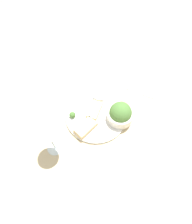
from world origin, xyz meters
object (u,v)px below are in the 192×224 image
at_px(sauce_ramekin, 100,96).
at_px(cheese_toast_near, 86,127).
at_px(salad_bowl, 120,115).
at_px(cheese_toast_far, 95,110).
at_px(wine_glass, 49,136).
at_px(fork, 141,93).

bearing_deg(sauce_ramekin, cheese_toast_near, 170.27).
relative_size(salad_bowl, sauce_ramekin, 1.88).
bearing_deg(cheese_toast_far, wine_glass, 146.97).
height_order(salad_bowl, sauce_ramekin, salad_bowl).
relative_size(salad_bowl, cheese_toast_far, 1.07).
xyz_separation_m(salad_bowl, cheese_toast_far, (0.02, 0.12, -0.03)).
relative_size(cheese_toast_near, wine_glass, 0.69).
relative_size(wine_glass, fork, 0.98).
bearing_deg(wine_glass, salad_bowl, -53.26).
height_order(cheese_toast_far, fork, cheese_toast_far).
bearing_deg(salad_bowl, fork, -27.73).
height_order(sauce_ramekin, cheese_toast_far, sauce_ramekin).
xyz_separation_m(sauce_ramekin, cheese_toast_near, (-0.18, 0.03, -0.00)).
distance_m(salad_bowl, wine_glass, 0.32).
bearing_deg(fork, cheese_toast_near, 137.70).
distance_m(salad_bowl, sauce_ramekin, 0.15).
height_order(sauce_ramekin, fork, sauce_ramekin).
bearing_deg(fork, sauce_ramekin, 111.74).
height_order(cheese_toast_far, wine_glass, wine_glass).
relative_size(salad_bowl, wine_glass, 0.71).
bearing_deg(fork, salad_bowl, 152.27).
relative_size(sauce_ramekin, fork, 0.37).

